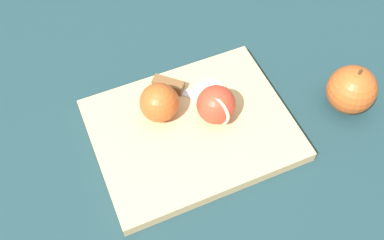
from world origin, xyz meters
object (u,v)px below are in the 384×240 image
Objects in this scene: apple_half_left at (159,103)px; apple_whole at (352,90)px; apple_half_right at (216,105)px; knife at (173,87)px.

apple_whole reaches higher than apple_half_left.
apple_half_right is at bearing 170.57° from apple_whole.
apple_whole reaches higher than knife.
knife is 0.33m from apple_whole.
apple_half_left and apple_half_right have the same top height.
knife is at bearing 138.44° from apple_half_left.
apple_half_left is 0.68× the size of apple_whole.
apple_whole is (0.30, -0.12, 0.01)m from knife.
apple_half_right is (0.09, -0.04, -0.00)m from apple_half_left.
apple_half_left is at bearing -49.78° from apple_half_right.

